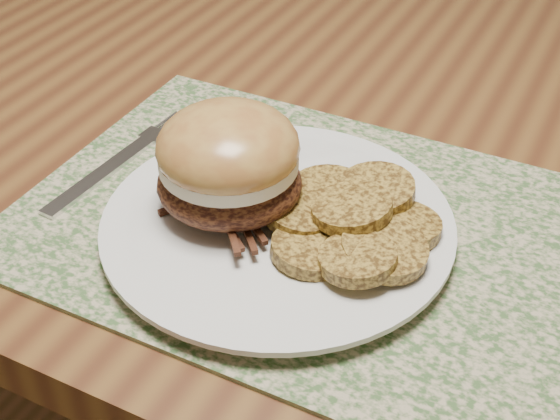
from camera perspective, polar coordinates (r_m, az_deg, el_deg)
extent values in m
cube|color=brown|center=(0.90, -4.68, 10.27)|extent=(1.50, 0.90, 0.04)
cylinder|color=brown|center=(1.74, -17.37, 8.96)|extent=(0.06, 0.06, 0.71)
cube|color=#3B5A2E|center=(0.63, 1.57, -1.02)|extent=(0.45, 0.33, 0.00)
cylinder|color=silver|center=(0.61, -0.17, -1.22)|extent=(0.26, 0.26, 0.02)
ellipsoid|color=black|center=(0.61, -3.70, 1.96)|extent=(0.15, 0.14, 0.05)
cylinder|color=beige|center=(0.59, -3.79, 3.70)|extent=(0.14, 0.14, 0.01)
ellipsoid|color=#A57636|center=(0.59, -3.83, 4.62)|extent=(0.14, 0.14, 0.06)
cylinder|color=olive|center=(0.63, 3.49, 1.45)|extent=(0.08, 0.08, 0.01)
cylinder|color=olive|center=(0.62, 7.00, 1.47)|extent=(0.08, 0.08, 0.02)
cylinder|color=olive|center=(0.60, 8.69, -1.07)|extent=(0.09, 0.09, 0.02)
cylinder|color=olive|center=(0.60, 1.33, -0.24)|extent=(0.06, 0.06, 0.02)
cylinder|color=olive|center=(0.59, 5.28, 0.14)|extent=(0.08, 0.08, 0.02)
cylinder|color=olive|center=(0.57, 7.64, -2.88)|extent=(0.07, 0.07, 0.02)
cylinder|color=olive|center=(0.57, 2.29, -2.91)|extent=(0.09, 0.09, 0.02)
cylinder|color=olive|center=(0.55, 5.71, -3.56)|extent=(0.08, 0.08, 0.02)
cube|color=silver|center=(0.69, -13.05, 2.47)|extent=(0.02, 0.13, 0.00)
cube|color=silver|center=(0.74, -9.20, 5.41)|extent=(0.02, 0.02, 0.00)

